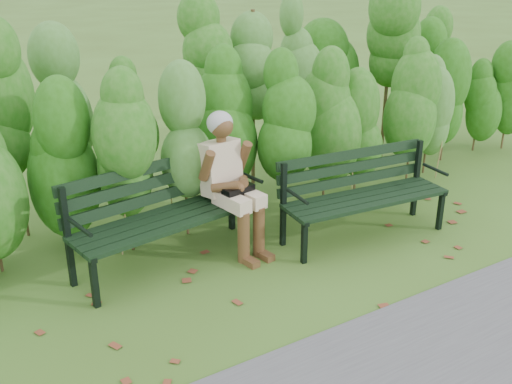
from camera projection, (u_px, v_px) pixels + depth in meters
ground at (275, 277)px, 5.68m from camera, size 80.00×80.00×0.00m
hedge_band at (185, 106)px, 6.67m from camera, size 11.04×1.67×2.42m
leaf_litter at (239, 291)px, 5.43m from camera, size 5.73×2.02×0.01m
bench_left at (164, 206)px, 5.79m from camera, size 2.03×0.93×0.98m
bench_right at (361, 188)px, 6.34m from camera, size 1.86×0.76×0.91m
seated_woman at (230, 175)px, 5.95m from camera, size 0.59×0.86×1.42m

